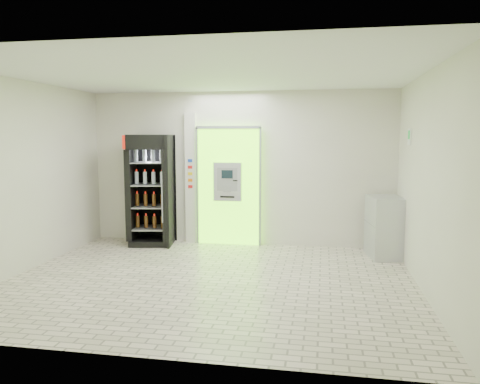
# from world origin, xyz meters

# --- Properties ---
(ground) EXTENTS (6.00, 6.00, 0.00)m
(ground) POSITION_xyz_m (0.00, 0.00, 0.00)
(ground) COLOR beige
(ground) RESTS_ON ground
(room_shell) EXTENTS (6.00, 6.00, 6.00)m
(room_shell) POSITION_xyz_m (0.00, 0.00, 1.84)
(room_shell) COLOR silver
(room_shell) RESTS_ON ground
(atm_assembly) EXTENTS (1.30, 0.24, 2.33)m
(atm_assembly) POSITION_xyz_m (-0.20, 2.41, 1.17)
(atm_assembly) COLOR #69EE11
(atm_assembly) RESTS_ON ground
(pillar) EXTENTS (0.22, 0.11, 2.60)m
(pillar) POSITION_xyz_m (-0.98, 2.45, 1.30)
(pillar) COLOR silver
(pillar) RESTS_ON ground
(beverage_cooler) EXTENTS (0.92, 0.87, 2.16)m
(beverage_cooler) POSITION_xyz_m (-1.69, 2.14, 1.04)
(beverage_cooler) COLOR black
(beverage_cooler) RESTS_ON ground
(steel_cabinet) EXTENTS (0.66, 0.88, 1.08)m
(steel_cabinet) POSITION_xyz_m (2.72, 1.90, 0.54)
(steel_cabinet) COLOR #B6B9BE
(steel_cabinet) RESTS_ON ground
(exit_sign) EXTENTS (0.02, 0.22, 0.26)m
(exit_sign) POSITION_xyz_m (2.99, 1.40, 2.12)
(exit_sign) COLOR white
(exit_sign) RESTS_ON room_shell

